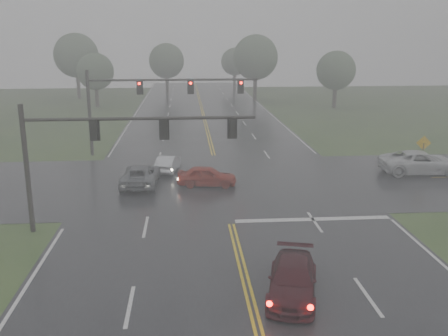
{
  "coord_description": "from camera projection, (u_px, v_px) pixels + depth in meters",
  "views": [
    {
      "loc": [
        -2.32,
        -10.68,
        9.59
      ],
      "look_at": [
        -0.23,
        16.0,
        2.59
      ],
      "focal_mm": 40.0,
      "sensor_mm": 36.0,
      "label": 1
    }
  ],
  "objects": [
    {
      "name": "sedan_maroon",
      "position": [
        292.0,
        295.0,
        19.18
      ],
      "size": [
        2.86,
        4.74,
        1.29
      ],
      "primitive_type": "imported",
      "rotation": [
        0.0,
        0.0,
        -0.26
      ],
      "color": "#35090F",
      "rests_on": "ground"
    },
    {
      "name": "stop_bar",
      "position": [
        313.0,
        220.0,
        27.14
      ],
      "size": [
        8.5,
        0.5,
        0.01
      ],
      "primitive_type": "cube",
      "color": "#BEBEBE",
      "rests_on": "ground"
    },
    {
      "name": "signal_gantry_near",
      "position": [
        97.0,
        143.0,
        24.63
      ],
      "size": [
        11.5,
        0.28,
        6.51
      ],
      "color": "black",
      "rests_on": "ground"
    },
    {
      "name": "car_grey",
      "position": [
        141.0,
        185.0,
        33.48
      ],
      "size": [
        2.54,
        5.1,
        1.39
      ],
      "primitive_type": "imported",
      "rotation": [
        0.0,
        0.0,
        3.09
      ],
      "color": "#5A5D61",
      "rests_on": "ground"
    },
    {
      "name": "tree_nw_b",
      "position": [
        76.0,
        55.0,
        79.97
      ],
      "size": [
        7.1,
        7.1,
        10.42
      ],
      "color": "#31251F",
      "rests_on": "ground"
    },
    {
      "name": "main_road",
      "position": [
        223.0,
        191.0,
        32.2
      ],
      "size": [
        18.0,
        160.0,
        0.02
      ],
      "primitive_type": "cube",
      "color": "black",
      "rests_on": "ground"
    },
    {
      "name": "cross_street",
      "position": [
        220.0,
        182.0,
        34.13
      ],
      "size": [
        120.0,
        14.0,
        0.02
      ],
      "primitive_type": "cube",
      "color": "black",
      "rests_on": "ground"
    },
    {
      "name": "tree_ne_a",
      "position": [
        255.0,
        57.0,
        76.69
      ],
      "size": [
        6.91,
        6.91,
        10.16
      ],
      "color": "#31251F",
      "rests_on": "ground"
    },
    {
      "name": "sedan_silver",
      "position": [
        168.0,
        171.0,
        36.92
      ],
      "size": [
        1.96,
        3.88,
        1.22
      ],
      "primitive_type": "imported",
      "rotation": [
        0.0,
        0.0,
        2.95
      ],
      "color": "silver",
      "rests_on": "ground"
    },
    {
      "name": "tree_nw_a",
      "position": [
        95.0,
        72.0,
        70.19
      ],
      "size": [
        5.17,
        5.17,
        7.6
      ],
      "color": "#31251F",
      "rests_on": "ground"
    },
    {
      "name": "signal_gantry_far",
      "position": [
        143.0,
        95.0,
        41.15
      ],
      "size": [
        14.1,
        0.36,
        7.08
      ],
      "color": "black",
      "rests_on": "ground"
    },
    {
      "name": "tree_n_far",
      "position": [
        235.0,
        62.0,
        96.58
      ],
      "size": [
        5.31,
        5.31,
        7.8
      ],
      "color": "#31251F",
      "rests_on": "ground"
    },
    {
      "name": "tree_n_mid",
      "position": [
        166.0,
        61.0,
        85.04
      ],
      "size": [
        5.98,
        5.98,
        8.78
      ],
      "color": "#31251F",
      "rests_on": "ground"
    },
    {
      "name": "tree_e_near",
      "position": [
        336.0,
        71.0,
        69.02
      ],
      "size": [
        5.4,
        5.4,
        7.93
      ],
      "color": "#31251F",
      "rests_on": "ground"
    },
    {
      "name": "sedan_red",
      "position": [
        207.0,
        186.0,
        33.32
      ],
      "size": [
        4.09,
        2.05,
        1.34
      ],
      "primitive_type": "imported",
      "rotation": [
        0.0,
        0.0,
        1.45
      ],
      "color": "maroon",
      "rests_on": "ground"
    },
    {
      "name": "pickup_white",
      "position": [
        420.0,
        173.0,
        36.38
      ],
      "size": [
        6.05,
        3.07,
        1.64
      ],
      "primitive_type": "imported",
      "rotation": [
        0.0,
        0.0,
        1.51
      ],
      "color": "silver",
      "rests_on": "ground"
    },
    {
      "name": "sign_diamond_east",
      "position": [
        423.0,
        147.0,
        36.82
      ],
      "size": [
        1.08,
        0.23,
        2.62
      ],
      "rotation": [
        0.0,
        0.0,
        -0.17
      ],
      "color": "black",
      "rests_on": "ground"
    }
  ]
}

